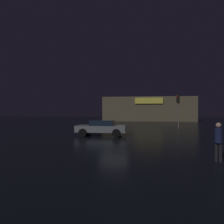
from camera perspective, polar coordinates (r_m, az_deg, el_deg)
ground_plane at (r=17.00m, az=0.58°, el=-7.16°), size 120.00×120.00×0.00m
store_building at (r=45.16m, az=10.81°, el=0.85°), size 20.47×8.67×5.46m
traffic_signal_opposite at (r=24.90m, az=19.63°, el=2.64°), size 0.42×0.42×4.26m
car_near at (r=16.64m, az=-3.29°, el=-4.77°), size 4.40×2.03×1.38m
pedestrian at (r=9.23m, az=29.93°, el=-7.21°), size 0.47×0.47×1.68m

